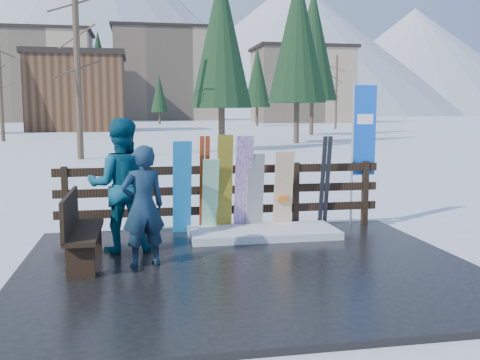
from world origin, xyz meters
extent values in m
plane|color=white|center=(0.00, 0.00, 0.00)|extent=(700.00, 700.00, 0.00)
cube|color=black|center=(0.00, 0.00, 0.04)|extent=(6.00, 5.00, 0.08)
cube|color=black|center=(-2.60, 2.20, 0.66)|extent=(0.10, 0.10, 1.15)
cube|color=black|center=(-1.30, 2.20, 0.66)|extent=(0.10, 0.10, 1.15)
cube|color=black|center=(0.00, 2.20, 0.66)|extent=(0.10, 0.10, 1.15)
cube|color=black|center=(1.30, 2.20, 0.66)|extent=(0.10, 0.10, 1.15)
cube|color=black|center=(2.60, 2.20, 0.66)|extent=(0.10, 0.10, 1.15)
cube|color=black|center=(0.00, 2.20, 0.43)|extent=(5.60, 0.05, 0.14)
cube|color=black|center=(0.00, 2.20, 0.78)|extent=(5.60, 0.05, 0.14)
cube|color=black|center=(0.00, 2.20, 1.13)|extent=(5.60, 0.05, 0.14)
cube|color=white|center=(0.58, 1.60, 0.14)|extent=(2.41, 1.00, 0.12)
cube|color=black|center=(-2.13, 0.43, 0.53)|extent=(0.40, 1.50, 0.06)
cube|color=black|center=(-2.13, -0.17, 0.30)|extent=(0.34, 0.06, 0.45)
cube|color=black|center=(-2.13, 1.03, 0.30)|extent=(0.34, 0.06, 0.45)
cube|color=black|center=(-2.31, 0.43, 0.80)|extent=(0.05, 1.50, 0.50)
cube|color=#1A89DF|center=(-0.72, 1.98, 0.86)|extent=(0.30, 0.40, 1.57)
cube|color=white|center=(-0.25, 1.98, 0.71)|extent=(0.27, 0.36, 1.27)
cube|color=yellow|center=(0.00, 1.98, 0.91)|extent=(0.26, 0.25, 1.66)
cube|color=white|center=(0.31, 1.98, 0.90)|extent=(0.29, 0.37, 1.64)
cube|color=black|center=(0.52, 1.98, 0.75)|extent=(0.28, 0.21, 1.34)
cube|color=silver|center=(1.01, 1.98, 0.77)|extent=(0.33, 0.24, 1.37)
cube|color=#9D3313|center=(-0.38, 2.05, 0.90)|extent=(0.07, 0.28, 1.64)
cube|color=#9D3313|center=(-0.29, 2.05, 0.90)|extent=(0.07, 0.28, 1.64)
cube|color=black|center=(1.73, 2.05, 0.89)|extent=(0.08, 0.25, 1.62)
cube|color=black|center=(1.82, 2.05, 0.89)|extent=(0.08, 0.25, 1.62)
cylinder|color=silver|center=(2.36, 2.25, 1.38)|extent=(0.04, 0.04, 2.60)
cube|color=blue|center=(2.58, 2.25, 1.78)|extent=(0.42, 0.02, 1.60)
imported|color=#183A4E|center=(-1.36, 0.25, 0.88)|extent=(0.67, 0.54, 1.60)
imported|color=navy|center=(-1.67, 1.10, 1.05)|extent=(0.97, 0.76, 1.94)
cube|color=tan|center=(-22.00, 110.00, 9.00)|extent=(22.00, 14.00, 18.00)
cube|color=black|center=(-22.00, 110.00, 18.30)|extent=(23.10, 14.70, 0.60)
cube|color=gray|center=(6.00, 130.00, 11.00)|extent=(26.00, 16.00, 22.00)
cube|color=black|center=(6.00, 130.00, 22.30)|extent=(27.30, 16.80, 0.60)
cube|color=tan|center=(30.00, 95.00, 7.00)|extent=(18.00, 12.00, 14.00)
cube|color=black|center=(30.00, 95.00, 14.30)|extent=(18.90, 12.60, 0.60)
cube|color=brown|center=(-8.00, 55.00, 4.00)|extent=(10.00, 8.00, 8.00)
cube|color=black|center=(-8.00, 55.00, 8.30)|extent=(10.50, 8.40, 0.60)
cylinder|color=#382B1E|center=(-4.00, 18.00, 4.96)|extent=(0.28, 0.28, 9.92)
cone|color=black|center=(3.00, 22.00, 4.63)|extent=(3.33, 3.33, 9.26)
cone|color=black|center=(9.00, 28.00, 5.42)|extent=(3.91, 3.91, 10.85)
cylinder|color=#382B1E|center=(-11.00, 34.00, 4.69)|extent=(0.28, 0.28, 9.37)
cone|color=black|center=(14.00, 40.00, 6.24)|extent=(4.49, 4.49, 12.48)
cylinder|color=#382B1E|center=(22.00, 55.00, 4.42)|extent=(0.28, 0.28, 8.84)
cone|color=black|center=(-6.00, 60.00, 5.52)|extent=(3.98, 3.98, 11.05)
cone|color=black|center=(16.00, 72.00, 5.57)|extent=(4.01, 4.01, 11.13)
cone|color=black|center=(2.00, 85.00, 3.99)|extent=(2.88, 2.88, 7.99)
cone|color=white|center=(-30.00, 340.00, 60.00)|extent=(260.00, 260.00, 120.00)
cone|color=white|center=(90.00, 310.00, 40.00)|extent=(200.00, 200.00, 80.00)
cone|color=white|center=(180.00, 330.00, 35.00)|extent=(180.00, 180.00, 70.00)
camera|label=1|loc=(-1.38, -6.77, 2.11)|focal=40.00mm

